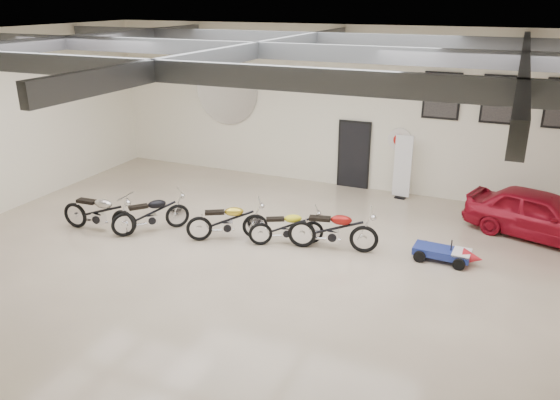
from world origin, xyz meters
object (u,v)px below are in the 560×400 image
at_px(go_kart, 448,251).
at_px(motorcycle_black, 151,213).
at_px(motorcycle_silver, 98,212).
at_px(motorcycle_gold, 227,220).
at_px(vintage_car, 541,215).
at_px(motorcycle_yellow, 286,226).
at_px(banner_stand, 403,168).
at_px(motorcycle_red, 333,229).

bearing_deg(go_kart, motorcycle_black, -167.06).
height_order(motorcycle_silver, motorcycle_gold, motorcycle_silver).
distance_m(motorcycle_silver, go_kart, 8.75).
distance_m(motorcycle_silver, vintage_car, 11.27).
bearing_deg(motorcycle_gold, go_kart, -19.92).
height_order(motorcycle_gold, motorcycle_yellow, motorcycle_gold).
bearing_deg(motorcycle_silver, banner_stand, 36.95).
xyz_separation_m(motorcycle_black, vintage_car, (9.24, 3.59, 0.10)).
bearing_deg(go_kart, vintage_car, 53.29).
distance_m(motorcycle_black, go_kart, 7.42).
distance_m(motorcycle_gold, vintage_car, 7.89).
bearing_deg(motorcycle_red, motorcycle_black, 178.03).
height_order(motorcycle_gold, motorcycle_red, motorcycle_red).
height_order(motorcycle_black, motorcycle_yellow, motorcycle_black).
bearing_deg(banner_stand, go_kart, -59.04).
bearing_deg(motorcycle_gold, motorcycle_yellow, -17.26).
bearing_deg(motorcycle_red, motorcycle_gold, 178.14).
xyz_separation_m(go_kart, vintage_car, (1.93, 2.32, 0.34)).
relative_size(motorcycle_black, motorcycle_gold, 0.99).
bearing_deg(motorcycle_black, motorcycle_silver, 154.30).
bearing_deg(go_kart, motorcycle_silver, -165.03).
height_order(banner_stand, motorcycle_gold, banner_stand).
distance_m(motorcycle_silver, motorcycle_gold, 3.41).
relative_size(banner_stand, motorcycle_black, 0.98).
bearing_deg(banner_stand, motorcycle_yellow, -108.77).
distance_m(motorcycle_silver, motorcycle_black, 1.36).
relative_size(motorcycle_silver, motorcycle_red, 1.01).
bearing_deg(motorcycle_black, motorcycle_yellow, -37.75).
xyz_separation_m(banner_stand, motorcycle_red, (-0.77, -4.26, -0.41)).
bearing_deg(motorcycle_red, motorcycle_silver, -179.09).
bearing_deg(banner_stand, motorcycle_black, -132.08).
bearing_deg(vintage_car, motorcycle_red, 138.47).
bearing_deg(go_kart, banner_stand, 119.20).
relative_size(go_kart, vintage_car, 0.43).
distance_m(banner_stand, motorcycle_yellow, 4.83).
relative_size(motorcycle_black, motorcycle_yellow, 1.09).
xyz_separation_m(banner_stand, vintage_car, (3.80, -1.50, -0.35)).
relative_size(banner_stand, go_kart, 1.24).
height_order(go_kart, vintage_car, vintage_car).
bearing_deg(go_kart, motorcycle_yellow, -168.12).
xyz_separation_m(motorcycle_gold, go_kart, (5.27, 0.91, -0.24)).
distance_m(motorcycle_yellow, motorcycle_red, 1.16).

